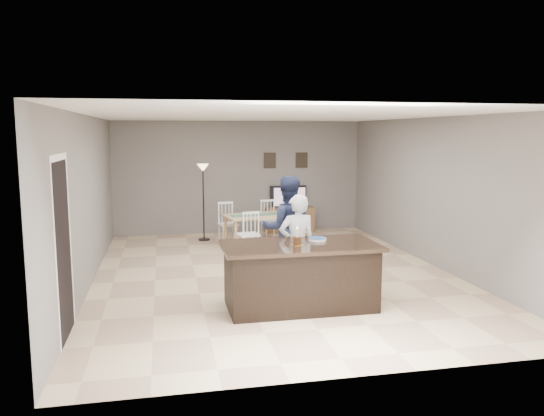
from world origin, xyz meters
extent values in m
plane|color=tan|center=(0.00, 0.00, 0.00)|extent=(8.00, 8.00, 0.00)
plane|color=slate|center=(0.00, 4.00, 1.35)|extent=(6.00, 0.00, 6.00)
plane|color=slate|center=(0.00, -4.00, 1.35)|extent=(6.00, 0.00, 6.00)
plane|color=slate|center=(-3.00, 0.00, 1.35)|extent=(0.00, 8.00, 8.00)
plane|color=slate|center=(3.00, 0.00, 1.35)|extent=(0.00, 8.00, 8.00)
plane|color=white|center=(0.00, 0.00, 2.70)|extent=(8.00, 8.00, 0.00)
cube|color=black|center=(0.00, -1.80, 0.42)|extent=(2.00, 1.00, 0.85)
cube|color=black|center=(0.00, -1.80, 0.88)|extent=(2.15, 1.10, 0.05)
cube|color=brown|center=(1.20, 3.77, 0.30)|extent=(1.20, 0.40, 0.60)
imported|color=black|center=(1.20, 3.84, 0.86)|extent=(0.91, 0.12, 0.53)
plane|color=orange|center=(1.20, 3.76, 0.87)|extent=(0.78, 0.00, 0.78)
cube|color=black|center=(0.75, 3.98, 1.75)|extent=(0.30, 0.02, 0.38)
cube|color=black|center=(1.55, 3.98, 1.75)|extent=(0.30, 0.02, 0.38)
plane|color=black|center=(-2.99, -2.30, 1.05)|extent=(0.00, 2.10, 2.10)
plane|color=white|center=(-2.99, -2.30, 2.14)|extent=(0.00, 1.02, 1.02)
imported|color=silver|center=(0.10, -1.25, 0.76)|extent=(0.58, 0.40, 1.52)
imported|color=#1A203A|center=(0.14, -0.45, 0.87)|extent=(0.91, 0.75, 1.73)
cylinder|color=gold|center=(-0.06, -1.86, 0.90)|extent=(0.16, 0.16, 0.00)
cylinder|color=#3D2210|center=(-0.06, -1.86, 0.96)|extent=(0.12, 0.12, 0.11)
cylinder|color=white|center=(-0.06, -1.86, 1.07)|extent=(0.02, 0.02, 0.12)
sphere|color=#FFBF4C|center=(-0.06, -1.86, 1.14)|extent=(0.02, 0.02, 0.02)
cylinder|color=white|center=(0.30, -1.62, 0.91)|extent=(0.25, 0.25, 0.01)
cylinder|color=white|center=(0.30, -1.62, 0.92)|extent=(0.25, 0.25, 0.01)
cylinder|color=white|center=(0.30, -1.62, 0.93)|extent=(0.25, 0.25, 0.01)
cylinder|color=#315396|center=(0.30, -1.62, 0.94)|extent=(0.26, 0.26, 0.00)
cube|color=tan|center=(0.18, 2.21, 0.67)|extent=(1.61, 1.10, 0.04)
cylinder|color=tan|center=(-0.41, 1.75, 0.33)|extent=(0.06, 0.06, 0.65)
cylinder|color=tan|center=(0.76, 2.68, 0.33)|extent=(0.06, 0.06, 0.65)
cube|color=#417661|center=(0.18, 2.21, 0.70)|extent=(1.33, 0.56, 0.01)
cube|color=white|center=(-0.20, 1.48, 0.42)|extent=(0.45, 0.44, 0.04)
cylinder|color=white|center=(-0.32, 1.31, 0.20)|extent=(0.03, 0.03, 0.40)
cylinder|color=white|center=(-0.07, 1.66, 0.20)|extent=(0.03, 0.03, 0.40)
cube|color=white|center=(-0.17, 1.32, 0.88)|extent=(0.35, 0.09, 0.05)
cube|color=white|center=(0.80, 1.68, 0.42)|extent=(0.45, 0.44, 0.04)
cylinder|color=white|center=(0.67, 1.50, 0.20)|extent=(0.03, 0.03, 0.40)
cylinder|color=white|center=(0.92, 1.85, 0.20)|extent=(0.03, 0.03, 0.40)
cube|color=white|center=(0.83, 1.51, 0.88)|extent=(0.35, 0.09, 0.05)
cube|color=white|center=(-0.45, 2.75, 0.42)|extent=(0.45, 0.44, 0.04)
cylinder|color=white|center=(-0.32, 2.93, 0.20)|extent=(0.03, 0.03, 0.40)
cylinder|color=white|center=(-0.57, 2.58, 0.20)|extent=(0.03, 0.03, 0.40)
cube|color=white|center=(-0.48, 2.91, 0.88)|extent=(0.35, 0.09, 0.05)
cube|color=white|center=(0.55, 2.94, 0.42)|extent=(0.45, 0.44, 0.04)
cylinder|color=white|center=(0.68, 3.12, 0.20)|extent=(0.03, 0.03, 0.40)
cylinder|color=white|center=(0.42, 2.77, 0.20)|extent=(0.03, 0.03, 0.40)
cube|color=white|center=(0.52, 3.11, 0.88)|extent=(0.35, 0.09, 0.05)
cylinder|color=black|center=(-0.94, 3.17, 0.01)|extent=(0.26, 0.26, 0.03)
cylinder|color=black|center=(-0.94, 3.17, 0.81)|extent=(0.03, 0.03, 1.59)
cone|color=#FDCB8B|center=(-0.94, 3.17, 1.64)|extent=(0.26, 0.26, 0.17)
camera|label=1|loc=(-1.83, -8.72, 2.42)|focal=35.00mm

